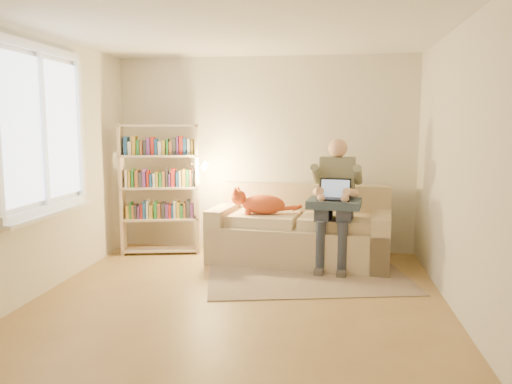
# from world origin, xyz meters

# --- Properties ---
(floor) EXTENTS (4.50, 4.50, 0.00)m
(floor) POSITION_xyz_m (0.00, 0.00, 0.00)
(floor) COLOR olive
(floor) RESTS_ON ground
(ceiling) EXTENTS (4.00, 4.50, 0.02)m
(ceiling) POSITION_xyz_m (0.00, 0.00, 2.60)
(ceiling) COLOR white
(ceiling) RESTS_ON wall_back
(wall_left) EXTENTS (0.02, 4.50, 2.60)m
(wall_left) POSITION_xyz_m (-2.00, 0.00, 1.30)
(wall_left) COLOR silver
(wall_left) RESTS_ON floor
(wall_right) EXTENTS (0.02, 4.50, 2.60)m
(wall_right) POSITION_xyz_m (2.00, 0.00, 1.30)
(wall_right) COLOR silver
(wall_right) RESTS_ON floor
(wall_back) EXTENTS (4.00, 0.02, 2.60)m
(wall_back) POSITION_xyz_m (0.00, 2.25, 1.30)
(wall_back) COLOR silver
(wall_back) RESTS_ON floor
(wall_front) EXTENTS (4.00, 0.02, 2.60)m
(wall_front) POSITION_xyz_m (0.00, -2.25, 1.30)
(wall_front) COLOR silver
(wall_front) RESTS_ON floor
(window) EXTENTS (0.12, 1.52, 1.69)m
(window) POSITION_xyz_m (-1.95, 0.20, 1.38)
(window) COLOR white
(window) RESTS_ON wall_left
(sofa) EXTENTS (2.30, 1.25, 0.93)m
(sofa) POSITION_xyz_m (0.51, 1.75, 0.34)
(sofa) COLOR tan
(sofa) RESTS_ON floor
(person) EXTENTS (0.49, 0.71, 1.54)m
(person) POSITION_xyz_m (0.94, 1.53, 0.87)
(person) COLOR gray
(person) RESTS_ON sofa
(cat) EXTENTS (0.83, 0.35, 0.30)m
(cat) POSITION_xyz_m (-0.04, 1.67, 0.72)
(cat) COLOR orange
(cat) RESTS_ON sofa
(blanket) EXTENTS (0.66, 0.57, 0.09)m
(blanket) POSITION_xyz_m (0.94, 1.39, 0.79)
(blanket) COLOR #2A3A4B
(blanket) RESTS_ON person
(laptop) EXTENTS (0.39, 0.33, 0.32)m
(laptop) POSITION_xyz_m (0.94, 1.40, 0.90)
(laptop) COLOR black
(laptop) RESTS_ON blanket
(bookshelf) EXTENTS (1.17, 0.47, 1.72)m
(bookshelf) POSITION_xyz_m (-1.34, 1.83, 0.95)
(bookshelf) COLOR beige
(bookshelf) RESTS_ON floor
(rug) EXTENTS (2.45, 1.75, 0.01)m
(rug) POSITION_xyz_m (0.65, 0.96, 0.01)
(rug) COLOR gray
(rug) RESTS_ON floor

